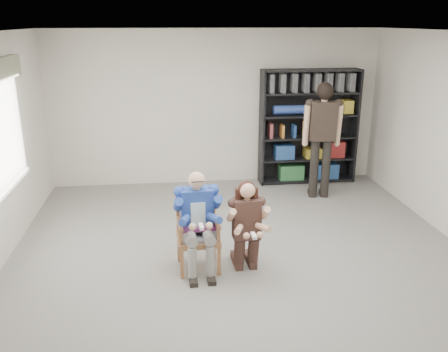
{
  "coord_description": "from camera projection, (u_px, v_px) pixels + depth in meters",
  "views": [
    {
      "loc": [
        -0.89,
        -5.06,
        2.93
      ],
      "look_at": [
        -0.2,
        0.6,
        1.05
      ],
      "focal_mm": 38.0,
      "sensor_mm": 36.0,
      "label": 1
    }
  ],
  "objects": [
    {
      "name": "room_shell",
      "position": [
        248.0,
        162.0,
        5.35
      ],
      "size": [
        6.0,
        7.0,
        2.8
      ],
      "primitive_type": null,
      "color": "silver",
      "rests_on": "ground"
    },
    {
      "name": "floor",
      "position": [
        246.0,
        272.0,
        5.79
      ],
      "size": [
        6.0,
        7.0,
        0.01
      ],
      "primitive_type": "cube",
      "color": "slate",
      "rests_on": "ground"
    },
    {
      "name": "window_left",
      "position": [
        1.0,
        130.0,
        5.88
      ],
      "size": [
        0.16,
        2.0,
        1.75
      ],
      "primitive_type": null,
      "color": "silver",
      "rests_on": "room_shell"
    },
    {
      "name": "armchair",
      "position": [
        198.0,
        233.0,
        5.73
      ],
      "size": [
        0.58,
        0.57,
        0.96
      ],
      "primitive_type": null,
      "rotation": [
        0.0,
        0.0,
        0.05
      ],
      "color": "olive",
      "rests_on": "floor"
    },
    {
      "name": "seated_man",
      "position": [
        198.0,
        222.0,
        5.69
      ],
      "size": [
        0.58,
        0.78,
        1.25
      ],
      "primitive_type": null,
      "rotation": [
        0.0,
        0.0,
        0.05
      ],
      "color": "#143997",
      "rests_on": "floor"
    },
    {
      "name": "kneeling_woman",
      "position": [
        247.0,
        227.0,
        5.66
      ],
      "size": [
        0.52,
        0.79,
        1.15
      ],
      "primitive_type": null,
      "rotation": [
        0.0,
        0.0,
        0.05
      ],
      "color": "#3A281E",
      "rests_on": "floor"
    },
    {
      "name": "bookshelf",
      "position": [
        309.0,
        127.0,
        8.74
      ],
      "size": [
        1.8,
        0.38,
        2.1
      ],
      "primitive_type": null,
      "color": "black",
      "rests_on": "floor"
    },
    {
      "name": "standing_man",
      "position": [
        322.0,
        142.0,
        7.96
      ],
      "size": [
        0.64,
        0.41,
        1.95
      ],
      "primitive_type": null,
      "rotation": [
        0.0,
        0.0,
        -0.13
      ],
      "color": "black",
      "rests_on": "floor"
    }
  ]
}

